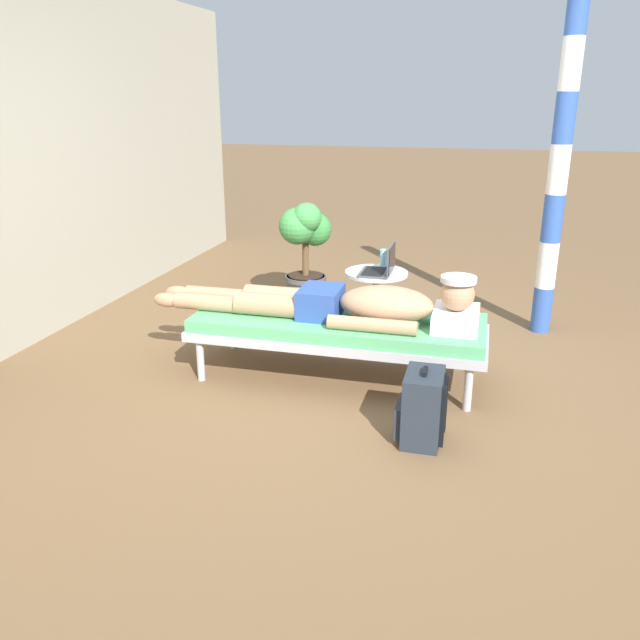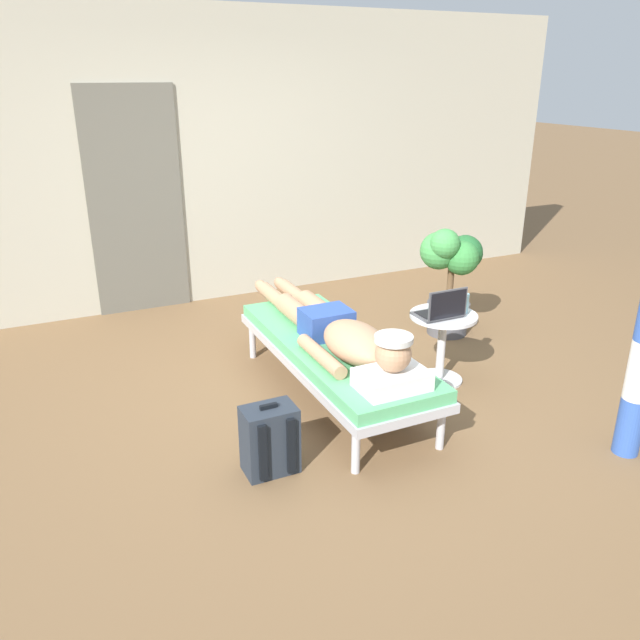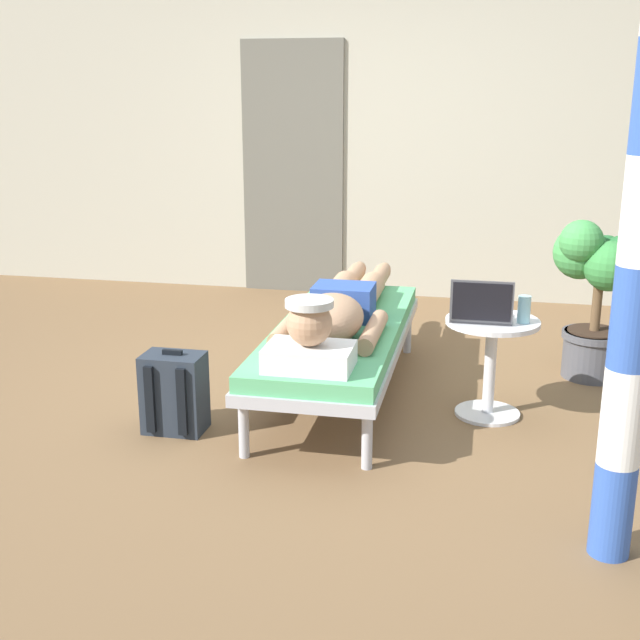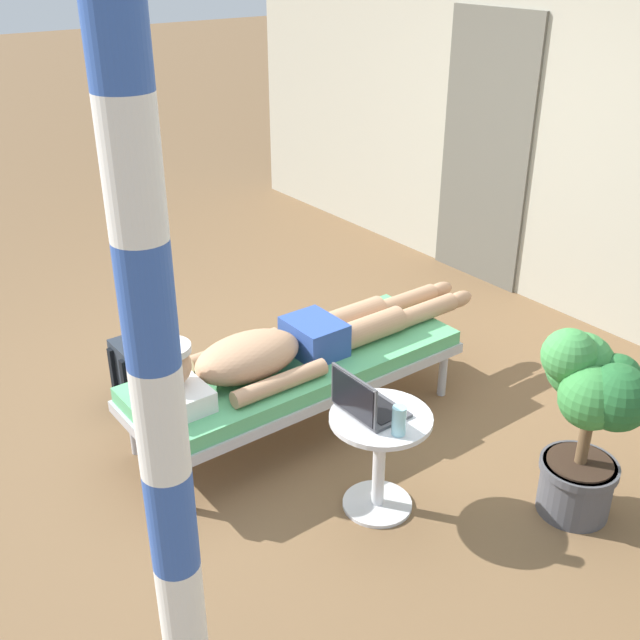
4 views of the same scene
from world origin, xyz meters
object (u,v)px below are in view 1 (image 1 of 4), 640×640
Objects in this scene: lounge_chair at (338,328)px; drink_glass at (384,258)px; potted_plant at (306,243)px; person_reclining at (351,304)px; laptop at (382,266)px; backpack at (422,408)px; porch_post at (559,169)px; side_table at (376,293)px.

drink_glass reaches higher than lounge_chair.
person_reclining is at bearing -153.53° from potted_plant.
backpack is at bearing -162.20° from laptop.
drink_glass is at bearing -120.09° from potted_plant.
person_reclining is at bearing 134.60° from porch_post.
laptop is at bearing -174.32° from drink_glass.
drink_glass reaches higher than side_table.
potted_plant is (0.44, 0.76, -0.01)m from drink_glass.
side_table is 0.28m from drink_glass.
porch_post reaches higher than drink_glass.
lounge_chair is at bearing 90.00° from person_reclining.
side_table is 1.63m from backpack.
drink_glass is (0.15, -0.03, 0.24)m from side_table.
side_table is 0.55× the size of potted_plant.
porch_post is at bearing -70.17° from side_table.
laptop is 0.33× the size of potted_plant.
porch_post is at bearing -47.14° from lounge_chair.
lounge_chair is 0.82m from side_table.
lounge_chair is at bearing 172.47° from side_table.
backpack is at bearing 159.64° from porch_post.
potted_plant is (0.65, 0.78, -0.00)m from laptop.
porch_post reaches higher than backpack.
laptop reaches higher than backpack.
porch_post is at bearing -45.40° from person_reclining.
person_reclining is at bearing 174.08° from laptop.
person_reclining is 5.12× the size of backpack.
porch_post reaches higher than side_table.
porch_post is (1.27, -1.37, 0.92)m from lounge_chair.
side_table is at bearing 18.88° from backpack.
potted_plant is at bearing 30.53° from backpack.
porch_post is (0.46, -1.26, 0.91)m from side_table.
potted_plant is (1.40, 0.70, 0.06)m from person_reclining.
person_reclining is 2.30× the size of potted_plant.
person_reclining is 0.85× the size of porch_post.
person_reclining is 15.61× the size of drink_glass.
porch_post reaches higher than lounge_chair.
lounge_chair is at bearing -156.22° from potted_plant.
side_table is 0.21× the size of porch_post.
person_reclining is at bearing 37.57° from backpack.
side_table is at bearing 109.83° from porch_post.
porch_post is at bearing -76.08° from drink_glass.
laptop is at bearing -5.92° from person_reclining.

